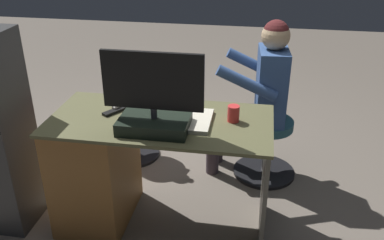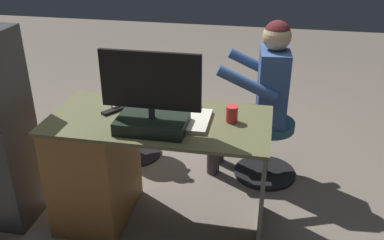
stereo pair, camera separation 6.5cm
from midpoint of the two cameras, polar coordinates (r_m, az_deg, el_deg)
ground_plane at (r=3.20m, az=-2.82°, el=-9.12°), size 10.00×10.00×0.00m
desk at (r=2.76m, az=-11.82°, el=-6.03°), size 1.31×0.63×0.76m
monitor at (r=2.32m, az=-6.07°, el=1.75°), size 0.55×0.25×0.45m
keyboard at (r=2.57m, az=-4.00°, el=1.28°), size 0.42×0.14×0.02m
computer_mouse at (r=2.64m, az=-10.76°, el=1.79°), size 0.06×0.10×0.04m
cup at (r=2.44m, az=4.85°, el=0.86°), size 0.07×0.07×0.10m
tv_remote at (r=2.60m, az=-11.15°, el=1.15°), size 0.12×0.15×0.02m
notebook_binder at (r=2.44m, az=-0.75°, el=-0.04°), size 0.22×0.30×0.02m
office_chair_teddy at (r=3.50m, az=-8.65°, el=-0.87°), size 0.44×0.44×0.46m
teddy_bear at (r=3.37m, az=-8.97°, el=4.28°), size 0.23×0.23×0.32m
visitor_chair at (r=3.27m, az=9.40°, el=-3.18°), size 0.48×0.48×0.46m
person at (r=3.08m, az=8.39°, el=4.27°), size 0.56×0.51×1.21m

